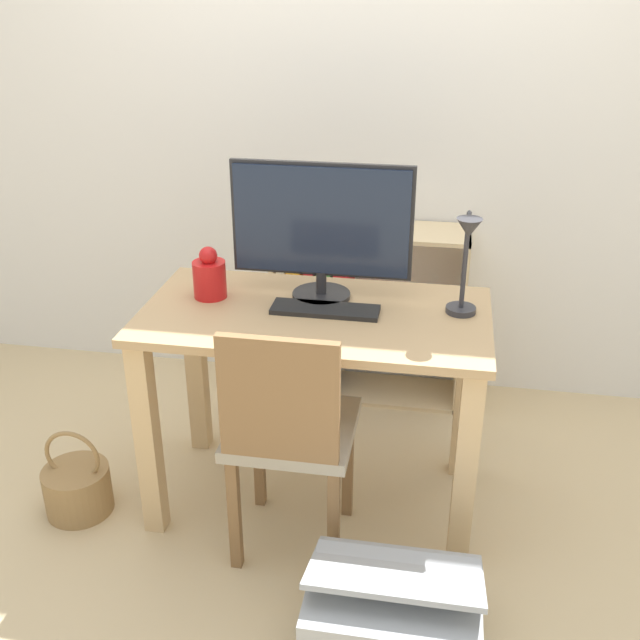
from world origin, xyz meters
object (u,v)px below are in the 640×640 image
(vase, at_px, (209,276))
(chair, at_px, (289,431))
(desk_lamp, at_px, (466,257))
(bookshelf, at_px, (337,313))
(storage_box, at_px, (392,624))
(monitor, at_px, (322,225))
(keyboard, at_px, (325,310))
(basket, at_px, (78,488))

(vase, bearing_deg, chair, -45.61)
(desk_lamp, height_order, bookshelf, desk_lamp)
(chair, bearing_deg, bookshelf, 96.84)
(chair, distance_m, storage_box, 0.64)
(monitor, relative_size, keyboard, 1.70)
(chair, bearing_deg, keyboard, 83.58)
(keyboard, bearing_deg, monitor, 104.76)
(vase, distance_m, storage_box, 1.26)
(chair, relative_size, storage_box, 1.79)
(chair, height_order, basket, chair)
(basket, relative_size, storage_box, 0.70)
(monitor, bearing_deg, bookshelf, 94.12)
(basket, xyz_separation_m, storage_box, (1.18, -0.47, 0.04))
(chair, xyz_separation_m, bookshelf, (-0.01, 1.10, -0.09))
(vase, height_order, storage_box, vase)
(keyboard, height_order, chair, chair)
(basket, bearing_deg, storage_box, -21.47)
(vase, bearing_deg, keyboard, -7.83)
(basket, bearing_deg, chair, -5.17)
(vase, xyz_separation_m, bookshelf, (0.33, 0.74, -0.45))
(desk_lamp, height_order, basket, desk_lamp)
(chair, bearing_deg, monitor, 91.42)
(chair, distance_m, basket, 0.90)
(chair, bearing_deg, storage_box, -40.20)
(vase, relative_size, desk_lamp, 0.51)
(bookshelf, bearing_deg, storage_box, -75.35)
(desk_lamp, bearing_deg, bookshelf, 123.92)
(storage_box, bearing_deg, monitor, 112.74)
(vase, xyz_separation_m, storage_box, (0.72, -0.75, -0.70))
(basket, bearing_deg, bookshelf, 52.25)
(monitor, bearing_deg, desk_lamp, -12.41)
(vase, height_order, bookshelf, vase)
(monitor, bearing_deg, storage_box, -67.26)
(chair, xyz_separation_m, basket, (-0.81, 0.07, -0.39))
(keyboard, bearing_deg, chair, -102.50)
(chair, relative_size, basket, 2.57)
(keyboard, relative_size, storage_box, 0.74)
(vase, distance_m, bookshelf, 0.93)
(monitor, distance_m, desk_lamp, 0.49)
(basket, bearing_deg, vase, 31.65)
(basket, bearing_deg, desk_lamp, 10.43)
(desk_lamp, xyz_separation_m, bookshelf, (-0.53, 0.78, -0.59))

